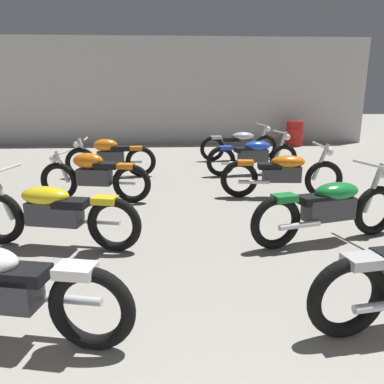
% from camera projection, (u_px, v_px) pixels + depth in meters
% --- Properties ---
extents(back_wall, '(13.28, 0.24, 3.60)m').
position_uv_depth(back_wall, '(177.00, 92.00, 13.33)').
color(back_wall, '#BCBAB7').
rests_on(back_wall, ground).
extents(motorcycle_left_row_2, '(2.14, 0.76, 0.97)m').
position_uv_depth(motorcycle_left_row_2, '(54.00, 212.00, 4.66)').
color(motorcycle_left_row_2, black).
rests_on(motorcycle_left_row_2, ground).
extents(motorcycle_left_row_3, '(1.96, 0.56, 0.88)m').
position_uv_depth(motorcycle_left_row_3, '(94.00, 175.00, 6.60)').
color(motorcycle_left_row_3, black).
rests_on(motorcycle_left_row_3, ground).
extents(motorcycle_left_row_4, '(1.97, 0.48, 0.88)m').
position_uv_depth(motorcycle_left_row_4, '(110.00, 157.00, 8.44)').
color(motorcycle_left_row_4, black).
rests_on(motorcycle_left_row_4, ground).
extents(motorcycle_right_row_2, '(2.12, 0.86, 0.97)m').
position_uv_depth(motorcycle_right_row_2, '(330.00, 207.00, 4.84)').
color(motorcycle_right_row_2, black).
rests_on(motorcycle_right_row_2, ground).
extents(motorcycle_right_row_3, '(2.17, 0.68, 0.97)m').
position_uv_depth(motorcycle_right_row_3, '(282.00, 173.00, 6.83)').
color(motorcycle_right_row_3, black).
rests_on(motorcycle_right_row_3, ground).
extents(motorcycle_right_row_4, '(2.16, 0.72, 0.97)m').
position_uv_depth(motorcycle_right_row_4, '(254.00, 155.00, 8.69)').
color(motorcycle_right_row_4, black).
rests_on(motorcycle_right_row_4, ground).
extents(motorcycle_right_row_5, '(2.17, 0.68, 0.97)m').
position_uv_depth(motorcycle_right_row_5, '(240.00, 144.00, 10.48)').
color(motorcycle_right_row_5, black).
rests_on(motorcycle_right_row_5, ground).
extents(oil_drum, '(0.59, 0.59, 0.85)m').
position_uv_depth(oil_drum, '(295.00, 133.00, 13.14)').
color(oil_drum, red).
rests_on(oil_drum, ground).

